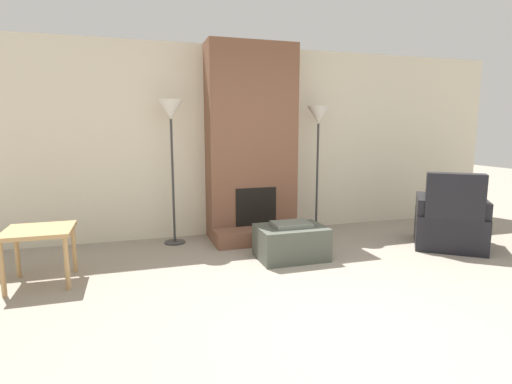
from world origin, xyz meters
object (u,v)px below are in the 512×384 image
at_px(ottoman, 291,242).
at_px(floor_lamp_right, 318,124).
at_px(side_table, 39,237).
at_px(armchair, 450,224).
at_px(floor_lamp_left, 171,120).

height_order(ottoman, floor_lamp_right, floor_lamp_right).
height_order(side_table, floor_lamp_right, floor_lamp_right).
bearing_deg(floor_lamp_right, armchair, -43.82).
bearing_deg(armchair, ottoman, 32.29).
distance_m(ottoman, floor_lamp_left, 2.13).
distance_m(side_table, floor_lamp_right, 3.72).
xyz_separation_m(floor_lamp_left, floor_lamp_right, (2.04, 0.00, -0.04)).
relative_size(armchair, floor_lamp_right, 0.64).
distance_m(ottoman, side_table, 2.61).
xyz_separation_m(ottoman, armchair, (2.08, -0.18, 0.10)).
height_order(armchair, side_table, armchair).
bearing_deg(ottoman, floor_lamp_right, 51.70).
xyz_separation_m(armchair, side_table, (-4.67, 0.19, 0.16)).
distance_m(armchair, floor_lamp_left, 3.75).
height_order(side_table, floor_lamp_left, floor_lamp_left).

